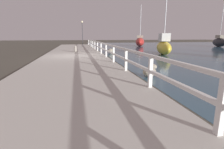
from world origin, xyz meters
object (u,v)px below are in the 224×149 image
object	(u,v)px
mooring_bollard	(75,49)
sailboat_red	(140,42)
dock_lamp	(82,27)
sailboat_yellow	(164,46)
sailboat_black	(219,42)

from	to	relation	value
mooring_bollard	sailboat_red	distance (m)	15.66
dock_lamp	sailboat_yellow	size ratio (longest dim) A/B	0.58
sailboat_yellow	sailboat_red	world-z (taller)	sailboat_red
mooring_bollard	sailboat_red	size ratio (longest dim) A/B	0.09
sailboat_black	sailboat_red	world-z (taller)	sailboat_black
mooring_bollard	sailboat_black	xyz separation A→B (m)	(22.19, 7.86, 0.24)
sailboat_yellow	sailboat_red	bearing A→B (deg)	95.50
mooring_bollard	sailboat_black	size ratio (longest dim) A/B	0.09
mooring_bollard	sailboat_yellow	size ratio (longest dim) A/B	0.10
dock_lamp	sailboat_red	distance (m)	10.26
mooring_bollard	dock_lamp	bearing A→B (deg)	83.33
dock_lamp	sailboat_yellow	distance (m)	12.11
sailboat_yellow	sailboat_red	distance (m)	13.39
sailboat_black	sailboat_red	distance (m)	12.35
dock_lamp	sailboat_black	xyz separation A→B (m)	(21.22, -0.44, -2.00)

